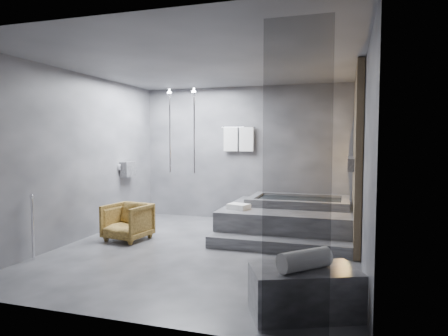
% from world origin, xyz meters
% --- Properties ---
extents(room, '(5.00, 5.04, 2.82)m').
position_xyz_m(room, '(0.40, 0.24, 1.73)').
color(room, '#303033').
rests_on(room, ground).
extents(tub_deck, '(2.20, 2.00, 0.50)m').
position_xyz_m(tub_deck, '(1.05, 1.45, 0.25)').
color(tub_deck, '#353538').
rests_on(tub_deck, ground).
extents(tub_step, '(2.20, 0.36, 0.18)m').
position_xyz_m(tub_step, '(1.05, 0.27, 0.09)').
color(tub_step, '#353538').
rests_on(tub_step, ground).
extents(concrete_bench, '(1.15, 0.91, 0.46)m').
position_xyz_m(concrete_bench, '(1.67, -1.86, 0.23)').
color(concrete_bench, '#363538').
rests_on(concrete_bench, ground).
extents(driftwood_chair, '(0.76, 0.77, 0.62)m').
position_xyz_m(driftwood_chair, '(-1.48, 0.20, 0.31)').
color(driftwood_chair, '#4B3412').
rests_on(driftwood_chair, ground).
extents(rolled_towel, '(0.51, 0.52, 0.19)m').
position_xyz_m(rolled_towel, '(1.67, -1.90, 0.55)').
color(rolled_towel, white).
rests_on(rolled_towel, concrete_bench).
extents(deck_towel, '(0.41, 0.35, 0.09)m').
position_xyz_m(deck_towel, '(0.27, 0.88, 0.55)').
color(deck_towel, white).
rests_on(deck_towel, tub_deck).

